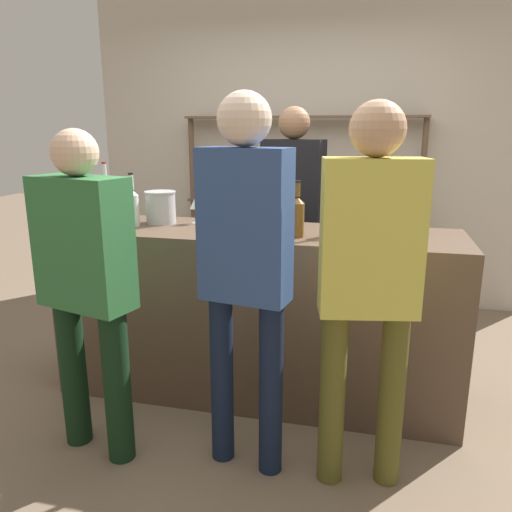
# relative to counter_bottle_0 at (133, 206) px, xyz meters

# --- Properties ---
(ground_plane) EXTENTS (16.00, 16.00, 0.00)m
(ground_plane) POSITION_rel_counter_bottle_0_xyz_m (0.74, 0.04, -1.13)
(ground_plane) COLOR #7A6651
(bar_counter) EXTENTS (2.32, 0.63, 1.01)m
(bar_counter) POSITION_rel_counter_bottle_0_xyz_m (0.74, 0.04, -0.62)
(bar_counter) COLOR brown
(bar_counter) RESTS_ON ground_plane
(back_wall) EXTENTS (3.92, 0.12, 2.80)m
(back_wall) POSITION_rel_counter_bottle_0_xyz_m (0.74, 1.96, 0.27)
(back_wall) COLOR beige
(back_wall) RESTS_ON ground_plane
(back_shelf) EXTENTS (2.11, 0.18, 1.68)m
(back_shelf) POSITION_rel_counter_bottle_0_xyz_m (0.75, 1.78, -0.01)
(back_shelf) COLOR brown
(back_shelf) RESTS_ON ground_plane
(counter_bottle_0) EXTENTS (0.07, 0.07, 0.32)m
(counter_bottle_0) POSITION_rel_counter_bottle_0_xyz_m (0.00, 0.00, 0.00)
(counter_bottle_0) COLOR silver
(counter_bottle_0) RESTS_ON bar_counter
(counter_bottle_1) EXTENTS (0.07, 0.07, 0.36)m
(counter_bottle_1) POSITION_rel_counter_bottle_0_xyz_m (-0.28, 0.19, 0.02)
(counter_bottle_1) COLOR silver
(counter_bottle_1) RESTS_ON bar_counter
(counter_bottle_2) EXTENTS (0.08, 0.08, 0.30)m
(counter_bottle_2) POSITION_rel_counter_bottle_0_xyz_m (0.99, -0.08, -0.00)
(counter_bottle_2) COLOR brown
(counter_bottle_2) RESTS_ON bar_counter
(counter_bottle_3) EXTENTS (0.08, 0.08, 0.36)m
(counter_bottle_3) POSITION_rel_counter_bottle_0_xyz_m (1.24, 0.06, 0.02)
(counter_bottle_3) COLOR silver
(counter_bottle_3) RESTS_ON bar_counter
(counter_bottle_4) EXTENTS (0.08, 0.08, 0.34)m
(counter_bottle_4) POSITION_rel_counter_bottle_0_xyz_m (1.56, 0.22, 0.02)
(counter_bottle_4) COLOR silver
(counter_bottle_4) RESTS_ON bar_counter
(wine_glass) EXTENTS (0.08, 0.08, 0.17)m
(wine_glass) POSITION_rel_counter_bottle_0_xyz_m (0.33, 0.18, 0.01)
(wine_glass) COLOR silver
(wine_glass) RESTS_ON bar_counter
(ice_bucket) EXTENTS (0.19, 0.19, 0.20)m
(ice_bucket) POSITION_rel_counter_bottle_0_xyz_m (0.12, 0.13, -0.02)
(ice_bucket) COLOR #B2B2B7
(ice_bucket) RESTS_ON bar_counter
(cork_jar) EXTENTS (0.11, 0.11, 0.17)m
(cork_jar) POSITION_rel_counter_bottle_0_xyz_m (-0.28, -0.12, -0.04)
(cork_jar) COLOR silver
(cork_jar) RESTS_ON bar_counter
(customer_left) EXTENTS (0.50, 0.31, 1.58)m
(customer_left) POSITION_rel_counter_bottle_0_xyz_m (0.11, -0.71, -0.21)
(customer_left) COLOR black
(customer_left) RESTS_ON ground_plane
(customer_center) EXTENTS (0.41, 0.23, 1.73)m
(customer_center) POSITION_rel_counter_bottle_0_xyz_m (0.86, -0.64, -0.09)
(customer_center) COLOR #121C33
(customer_center) RESTS_ON ground_plane
(customer_right) EXTENTS (0.43, 0.25, 1.69)m
(customer_right) POSITION_rel_counter_bottle_0_xyz_m (1.39, -0.63, -0.12)
(customer_right) COLOR brown
(customer_right) RESTS_ON ground_plane
(server_behind_counter) EXTENTS (0.46, 0.26, 1.73)m
(server_behind_counter) POSITION_rel_counter_bottle_0_xyz_m (0.81, 0.90, -0.11)
(server_behind_counter) COLOR black
(server_behind_counter) RESTS_ON ground_plane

